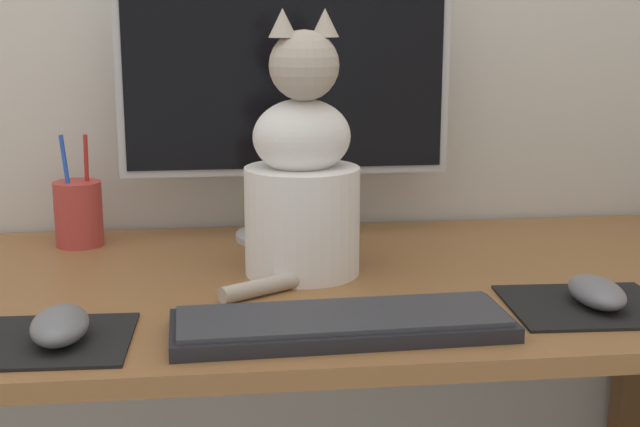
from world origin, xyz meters
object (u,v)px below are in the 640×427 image
Objects in this scene: computer_mouse_left at (60,325)px; cat at (302,179)px; monitor at (285,87)px; keyboard at (342,324)px; pen_cup at (79,213)px; computer_mouse_right at (597,292)px.

cat is (0.30, 0.25, 0.12)m from computer_mouse_left.
monitor is 1.43× the size of cat.
monitor is 1.32× the size of keyboard.
computer_mouse_left is at bearing 177.85° from keyboard.
cat reaches higher than pen_cup.
computer_mouse_right is 0.30× the size of cat.
cat is at bearing -30.49° from pen_cup.
pen_cup reaches higher than computer_mouse_right.
computer_mouse_left is 0.95× the size of computer_mouse_right.
monitor is at bearing 131.94° from computer_mouse_right.
keyboard is 0.58m from pen_cup.
computer_mouse_right is (0.36, -0.41, -0.23)m from monitor.
cat is at bearing 92.90° from keyboard.
keyboard is 0.34m from computer_mouse_right.
pen_cup is (-0.37, 0.45, 0.04)m from keyboard.
cat is at bearing -88.26° from monitor.
pen_cup reaches higher than keyboard.
computer_mouse_right is at bearing 6.70° from keyboard.
pen_cup is at bearing 150.10° from computer_mouse_right.
pen_cup is at bearing -179.68° from monitor.
cat is 0.41m from pen_cup.
computer_mouse_right is at bearing 4.20° from computer_mouse_left.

